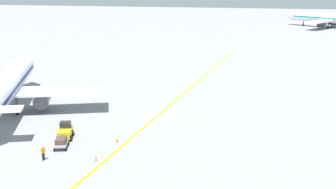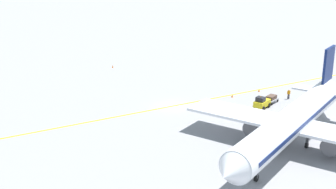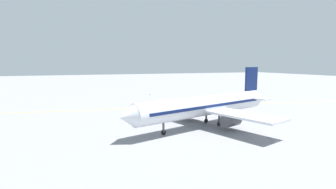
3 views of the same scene
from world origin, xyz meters
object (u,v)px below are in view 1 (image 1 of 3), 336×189
object	(u,v)px
airplane_at_gate	(6,87)
ground_crew_worker	(43,152)
baggage_cart_trailing	(61,142)
traffic_cone_mid_apron	(96,159)
traffic_cone_near_nose	(117,140)
airplane_distant_taxiing	(327,18)
baggage_tug_white	(65,131)

from	to	relation	value
airplane_at_gate	ground_crew_worker	world-z (taller)	airplane_at_gate
baggage_cart_trailing	ground_crew_worker	size ratio (longest dim) A/B	1.70
airplane_at_gate	traffic_cone_mid_apron	world-z (taller)	airplane_at_gate
baggage_cart_trailing	traffic_cone_near_nose	xyz separation A→B (m)	(5.90, 2.89, -0.49)
baggage_cart_trailing	traffic_cone_near_nose	size ratio (longest dim) A/B	5.19
airplane_at_gate	traffic_cone_mid_apron	bearing A→B (deg)	-39.40
airplane_distant_taxiing	ground_crew_worker	bearing A→B (deg)	-110.22
airplane_distant_taxiing	traffic_cone_mid_apron	bearing A→B (deg)	-108.11
baggage_cart_trailing	ground_crew_worker	bearing A→B (deg)	-97.04
airplane_distant_taxiing	baggage_cart_trailing	bearing A→B (deg)	-110.59
airplane_distant_taxiing	baggage_cart_trailing	size ratio (longest dim) A/B	9.78
baggage_tug_white	ground_crew_worker	distance (m)	7.00
traffic_cone_near_nose	airplane_distant_taxiing	bearing A→B (deg)	71.38
baggage_tug_white	baggage_cart_trailing	bearing A→B (deg)	-76.47
traffic_cone_mid_apron	traffic_cone_near_nose	bearing A→B (deg)	83.28
airplane_distant_taxiing	baggage_tug_white	distance (m)	133.36
airplane_distant_taxiing	baggage_cart_trailing	distance (m)	136.07
baggage_tug_white	traffic_cone_near_nose	bearing A→B (deg)	-2.71
baggage_tug_white	traffic_cone_near_nose	distance (m)	6.71
traffic_cone_mid_apron	baggage_tug_white	bearing A→B (deg)	133.98
traffic_cone_mid_apron	ground_crew_worker	bearing A→B (deg)	-171.93
baggage_tug_white	traffic_cone_near_nose	size ratio (longest dim) A/B	5.94
airplane_at_gate	traffic_cone_near_nose	xyz separation A→B (m)	(19.10, -9.24, -3.43)
traffic_cone_near_nose	airplane_at_gate	bearing A→B (deg)	154.18
airplane_distant_taxiing	airplane_at_gate	bearing A→B (deg)	-117.91
airplane_distant_taxiing	traffic_cone_mid_apron	xyz separation A→B (m)	(-42.64, -130.35, -3.06)
baggage_cart_trailing	traffic_cone_mid_apron	bearing A→B (deg)	-29.85
ground_crew_worker	baggage_cart_trailing	bearing A→B (deg)	82.96
baggage_tug_white	baggage_cart_trailing	size ratio (longest dim) A/B	1.14
baggage_tug_white	baggage_cart_trailing	distance (m)	3.30
baggage_tug_white	traffic_cone_mid_apron	distance (m)	8.63
ground_crew_worker	traffic_cone_near_nose	xyz separation A→B (m)	(6.37, 6.68, -0.63)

